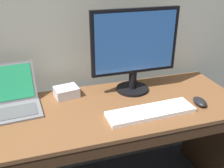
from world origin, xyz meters
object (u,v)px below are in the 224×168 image
object	(u,v)px
external_drive_box	(66,92)
laptop_space_gray	(10,102)
wired_keyboard	(151,112)
computer_mouse	(200,102)
external_monitor	(135,49)

from	to	relation	value
external_drive_box	laptop_space_gray	bearing A→B (deg)	-169.57
wired_keyboard	computer_mouse	xyz separation A→B (m)	(0.31, 0.01, 0.01)
external_monitor	wired_keyboard	xyz separation A→B (m)	(-0.01, -0.28, -0.26)
external_monitor	external_drive_box	bearing A→B (deg)	173.25
laptop_space_gray	computer_mouse	size ratio (longest dim) A/B	3.12
wired_keyboard	computer_mouse	size ratio (longest dim) A/B	4.53
external_monitor	external_drive_box	world-z (taller)	external_monitor
wired_keyboard	external_drive_box	xyz separation A→B (m)	(-0.40, 0.33, 0.02)
external_monitor	computer_mouse	size ratio (longest dim) A/B	4.88
wired_keyboard	external_drive_box	distance (m)	0.52
laptop_space_gray	external_monitor	bearing A→B (deg)	0.78
laptop_space_gray	external_drive_box	distance (m)	0.32
laptop_space_gray	wired_keyboard	size ratio (longest dim) A/B	0.69
computer_mouse	external_drive_box	xyz separation A→B (m)	(-0.71, 0.32, 0.01)
computer_mouse	wired_keyboard	bearing A→B (deg)	-173.68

